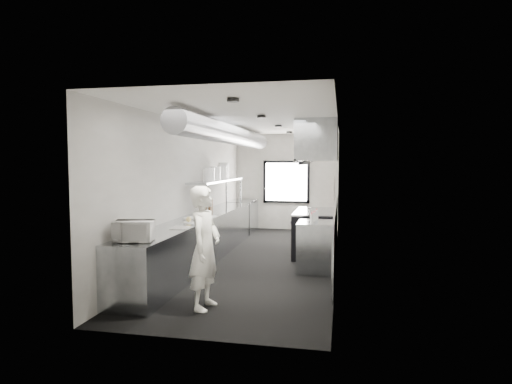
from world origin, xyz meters
The scene contains 35 objects.
floor centered at (0.00, 0.00, 0.00)m, with size 3.00×8.00×0.01m, color black.
ceiling centered at (0.00, 0.00, 2.80)m, with size 3.00×8.00×0.01m, color silver.
wall_back centered at (0.00, 4.00, 1.40)m, with size 3.00×0.02×2.80m, color beige.
wall_front centered at (0.00, -4.00, 1.40)m, with size 3.00×0.02×2.80m, color beige.
wall_left centered at (-1.50, 0.00, 1.40)m, with size 0.02×8.00×2.80m, color beige.
wall_right centered at (1.50, 0.00, 1.40)m, with size 0.02×8.00×2.80m, color beige.
wall_cladding centered at (1.48, 0.30, 0.55)m, with size 0.03×5.50×1.10m, color gray.
hvac_duct centered at (-0.70, 0.40, 2.55)m, with size 0.40×0.40×6.40m, color gray.
service_window centered at (0.00, 3.96, 1.40)m, with size 1.36×0.05×1.25m.
exhaust_hood centered at (1.10, 0.70, 2.39)m, with size 0.81×2.20×0.88m.
prep_counter centered at (-1.15, -0.50, 0.45)m, with size 0.70×6.00×0.90m, color gray.
pass_shelf centered at (-1.19, 1.00, 1.54)m, with size 0.45×3.00×0.68m.
range centered at (1.04, 0.70, 0.47)m, with size 0.88×1.60×0.94m.
bottle_station centered at (1.15, -0.70, 0.45)m, with size 0.65×0.80×0.90m, color gray.
far_work_table centered at (-1.15, 3.20, 0.45)m, with size 0.70×1.20×0.90m, color gray.
notice_sheet_a centered at (1.47, -1.20, 1.60)m, with size 0.02×0.28×0.38m, color beige.
notice_sheet_b centered at (1.47, -1.55, 1.55)m, with size 0.02×0.28×0.38m, color beige.
line_cook centered at (-0.20, -2.98, 0.83)m, with size 0.60×0.40×1.66m, color white.
microwave centered at (-1.16, -3.12, 1.04)m, with size 0.47×0.36×0.28m, color silver.
deli_tub_a centered at (-1.28, -2.79, 0.95)m, with size 0.14×0.14×0.10m, color beige.
deli_tub_b centered at (-1.30, -2.46, 0.95)m, with size 0.14×0.14×0.10m, color beige.
newspaper centered at (-0.97, -1.88, 0.90)m, with size 0.29×0.36×0.01m, color silver.
small_plate centered at (-1.06, -1.30, 0.91)m, with size 0.19×0.19×0.02m, color white.
pastry centered at (-1.06, -1.30, 0.96)m, with size 0.10×0.10×0.10m, color #E0C675.
cutting_board centered at (-1.09, -0.59, 0.91)m, with size 0.44×0.59×0.02m, color silver.
knife_block centered at (-1.27, 0.57, 1.03)m, with size 0.11×0.24×0.26m, color #4E351B.
plate_stack_a centered at (-1.17, 0.26, 1.71)m, with size 0.25×0.25×0.29m, color white.
plate_stack_b centered at (-1.19, 0.77, 1.72)m, with size 0.24×0.24×0.30m, color white.
plate_stack_c centered at (-1.17, 1.29, 1.74)m, with size 0.23×0.23×0.33m, color white.
plate_stack_d centered at (-1.22, 1.58, 1.77)m, with size 0.26×0.26×0.40m, color white.
squeeze_bottle_a centered at (1.09, -0.98, 0.98)m, with size 0.06×0.06×0.17m, color silver.
squeeze_bottle_b centered at (1.08, -0.88, 0.99)m, with size 0.06×0.06×0.17m, color silver.
squeeze_bottle_c centered at (1.10, -0.68, 0.98)m, with size 0.05×0.05×0.16m, color silver.
squeeze_bottle_d centered at (1.12, -0.54, 0.98)m, with size 0.05×0.05×0.16m, color silver.
squeeze_bottle_e centered at (1.13, -0.35, 0.99)m, with size 0.06×0.06×0.17m, color silver.
Camera 1 is at (1.58, -8.37, 1.97)m, focal length 29.81 mm.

